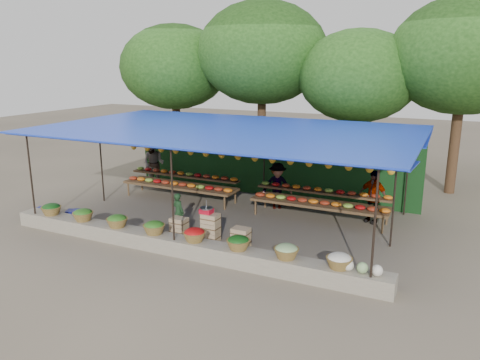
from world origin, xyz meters
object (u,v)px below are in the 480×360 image
at_px(blue_crate_front, 44,214).
at_px(crate_counter, 210,230).
at_px(vendor_seated, 178,212).
at_px(weighing_scale, 206,210).
at_px(blue_crate_back, 75,215).

bearing_deg(blue_crate_front, crate_counter, -5.23).
bearing_deg(crate_counter, vendor_seated, 164.96).
xyz_separation_m(weighing_scale, blue_crate_back, (-4.51, -0.23, -0.71)).
height_order(weighing_scale, blue_crate_front, weighing_scale).
xyz_separation_m(crate_counter, blue_crate_front, (-5.48, -0.60, -0.14)).
bearing_deg(weighing_scale, blue_crate_back, -177.14).
bearing_deg(blue_crate_back, crate_counter, -20.99).
xyz_separation_m(crate_counter, vendor_seated, (-1.19, 0.32, 0.24)).
xyz_separation_m(weighing_scale, vendor_seated, (-1.10, 0.32, -0.30)).
height_order(vendor_seated, blue_crate_back, vendor_seated).
bearing_deg(blue_crate_front, weighing_scale, -5.13).
height_order(vendor_seated, blue_crate_front, vendor_seated).
relative_size(vendor_seated, blue_crate_front, 1.99).
relative_size(crate_counter, vendor_seated, 2.12).
distance_m(crate_counter, blue_crate_front, 5.52).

